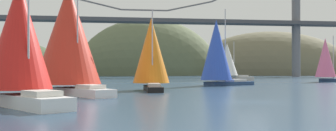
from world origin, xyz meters
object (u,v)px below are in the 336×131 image
at_px(sailboat_white_mainsail, 228,61).
at_px(sailboat_pink_spinnaker, 326,59).
at_px(sailboat_scarlet_sail, 69,36).
at_px(channel_buoy, 50,83).
at_px(sailboat_red_spinnaker, 20,40).
at_px(sailboat_blue_spinnaker, 217,52).
at_px(sailboat_orange_sail, 151,52).

xyz_separation_m(sailboat_white_mainsail, sailboat_pink_spinnaker, (16.51, -11.36, 0.08)).
relative_size(sailboat_scarlet_sail, channel_buoy, 4.23).
bearing_deg(sailboat_red_spinnaker, sailboat_white_mainsail, 60.41).
relative_size(sailboat_blue_spinnaker, sailboat_white_mainsail, 1.37).
xyz_separation_m(sailboat_blue_spinnaker, channel_buoy, (-25.40, 6.33, -4.73)).
relative_size(sailboat_white_mainsail, sailboat_pink_spinnaker, 0.95).
distance_m(sailboat_blue_spinnaker, channel_buoy, 26.61).
bearing_deg(sailboat_scarlet_sail, channel_buoy, 102.53).
relative_size(sailboat_red_spinnaker, sailboat_scarlet_sail, 0.88).
relative_size(sailboat_pink_spinnaker, sailboat_red_spinnaker, 0.92).
relative_size(sailboat_pink_spinnaker, channel_buoy, 3.44).
xyz_separation_m(sailboat_white_mainsail, channel_buoy, (-34.82, -18.78, -4.00)).
height_order(sailboat_orange_sail, channel_buoy, sailboat_orange_sail).
relative_size(sailboat_pink_spinnaker, sailboat_scarlet_sail, 0.81).
distance_m(sailboat_white_mainsail, sailboat_red_spinnaker, 63.31).
distance_m(sailboat_white_mainsail, channel_buoy, 39.76).
distance_m(sailboat_blue_spinnaker, sailboat_white_mainsail, 26.83).
distance_m(sailboat_white_mainsail, sailboat_scarlet_sail, 52.35).
relative_size(sailboat_blue_spinnaker, sailboat_red_spinnaker, 1.20).
xyz_separation_m(sailboat_blue_spinnaker, sailboat_red_spinnaker, (-21.85, -29.94, -0.71)).
relative_size(sailboat_blue_spinnaker, sailboat_pink_spinnaker, 1.29).
bearing_deg(sailboat_red_spinnaker, sailboat_scarlet_sail, 80.80).
xyz_separation_m(sailboat_red_spinnaker, channel_buoy, (-3.55, 36.27, -4.03)).
bearing_deg(sailboat_scarlet_sail, sailboat_pink_spinnaker, 34.86).
bearing_deg(sailboat_red_spinnaker, sailboat_blue_spinnaker, 53.87).
bearing_deg(sailboat_pink_spinnaker, sailboat_scarlet_sail, -145.14).
distance_m(sailboat_blue_spinnaker, sailboat_pink_spinnaker, 29.35).
distance_m(sailboat_orange_sail, sailboat_white_mainsail, 42.04).
xyz_separation_m(sailboat_orange_sail, channel_buoy, (-14.20, 17.86, -4.12)).
bearing_deg(sailboat_orange_sail, sailboat_blue_spinnaker, 45.82).
bearing_deg(sailboat_white_mainsail, sailboat_red_spinnaker, -119.59).
xyz_separation_m(sailboat_blue_spinnaker, sailboat_white_mainsail, (9.41, 25.11, -0.73)).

